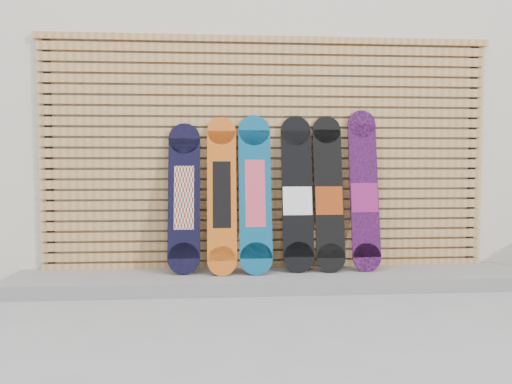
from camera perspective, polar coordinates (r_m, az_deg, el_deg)
ground at (r=3.95m, az=4.87°, el=-13.05°), size 80.00×80.00×0.00m
building at (r=7.36m, az=4.48°, el=8.73°), size 12.00×5.00×3.60m
concrete_step at (r=4.57m, az=1.62°, el=-9.98°), size 4.60×0.70×0.12m
slat_wall at (r=4.73m, az=1.29°, el=4.49°), size 4.26×0.08×2.29m
snowboard_0 at (r=4.56m, az=-8.23°, el=-0.65°), size 0.29×0.30×1.36m
snowboard_1 at (r=4.51m, az=-3.93°, el=-0.29°), size 0.26×0.37×1.42m
snowboard_2 at (r=4.53m, az=-0.10°, el=-0.14°), size 0.29×0.36×1.44m
snowboard_3 at (r=4.60m, az=4.73°, el=-0.26°), size 0.28×0.29×1.43m
snowboard_4 at (r=4.65m, az=8.31°, el=-0.23°), size 0.27×0.31×1.44m
snowboard_5 at (r=4.74m, az=12.26°, el=0.14°), size 0.26×0.29×1.49m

